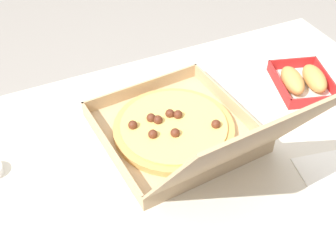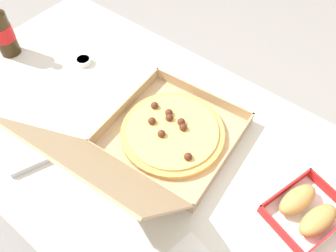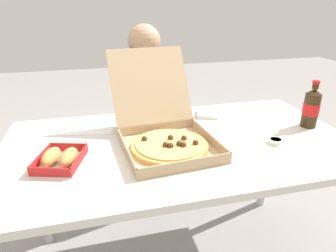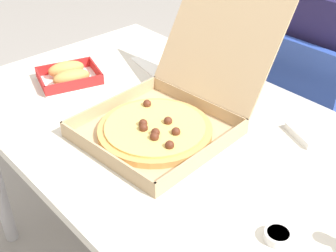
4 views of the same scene
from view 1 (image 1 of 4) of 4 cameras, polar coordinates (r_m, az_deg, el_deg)
dining_table at (r=1.07m, az=-0.93°, el=-6.88°), size 1.49×0.82×0.71m
pizza_box_open at (r=1.01m, az=2.20°, el=-0.63°), size 0.40×0.57×0.35m
bread_side_box at (r=1.26m, az=18.04°, el=5.92°), size 0.20×0.23×0.06m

